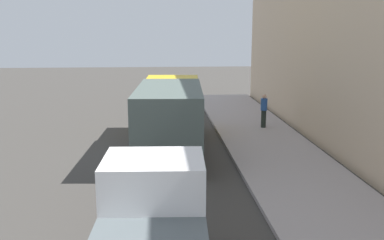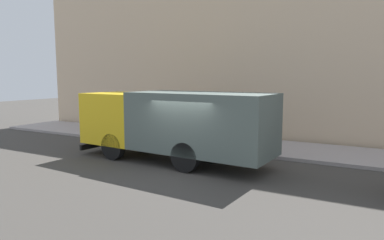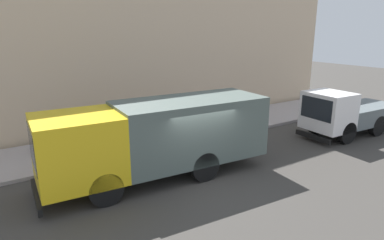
% 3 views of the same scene
% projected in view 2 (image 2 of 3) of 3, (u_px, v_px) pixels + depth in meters
% --- Properties ---
extents(ground, '(80.00, 80.00, 0.00)m').
position_uv_depth(ground, '(188.00, 169.00, 12.51)').
color(ground, '#3D3A36').
extents(sidewalk, '(3.70, 30.00, 0.14)m').
position_uv_depth(sidewalk, '(237.00, 144.00, 16.72)').
color(sidewalk, '#A79D9A').
rests_on(sidewalk, ground).
extents(building_facade, '(0.50, 30.00, 9.94)m').
position_uv_depth(building_facade, '(254.00, 46.00, 18.17)').
color(building_facade, beige).
rests_on(building_facade, ground).
extents(large_utility_truck, '(2.85, 8.27, 2.76)m').
position_uv_depth(large_utility_truck, '(173.00, 122.00, 13.47)').
color(large_utility_truck, yellow).
rests_on(large_utility_truck, ground).
extents(pedestrian_walking, '(0.36, 0.36, 1.63)m').
position_uv_depth(pedestrian_walking, '(168.00, 119.00, 19.06)').
color(pedestrian_walking, '#202823').
rests_on(pedestrian_walking, sidewalk).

